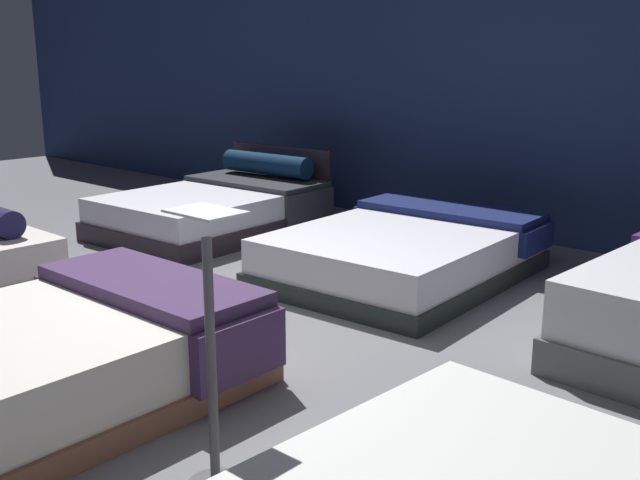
% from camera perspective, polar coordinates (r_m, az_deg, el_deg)
% --- Properties ---
extents(ground_plane, '(18.00, 18.00, 0.02)m').
position_cam_1_polar(ground_plane, '(4.75, -6.38, -7.52)').
color(ground_plane, slate).
extents(showroom_back_wall, '(18.00, 0.06, 3.50)m').
position_cam_1_polar(showroom_back_wall, '(7.31, 15.29, 13.71)').
color(showroom_back_wall, navy).
rests_on(showroom_back_wall, ground_plane).
extents(bed_1, '(1.55, 1.93, 0.52)m').
position_cam_1_polar(bed_1, '(4.08, -19.45, -8.39)').
color(bed_1, brown).
rests_on(bed_1, ground_plane).
extents(bed_3, '(1.62, 2.19, 0.77)m').
position_cam_1_polar(bed_3, '(7.54, -7.86, 2.45)').
color(bed_3, black).
rests_on(bed_3, ground_plane).
extents(bed_4, '(1.74, 2.21, 0.46)m').
position_cam_1_polar(bed_4, '(5.94, 6.53, -0.92)').
color(bed_4, black).
rests_on(bed_4, ground_plane).
extents(price_sign, '(0.28, 0.24, 1.17)m').
position_cam_1_polar(price_sign, '(3.03, -8.29, -10.96)').
color(price_sign, '#3F3F44').
rests_on(price_sign, ground_plane).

